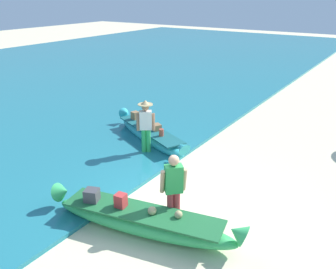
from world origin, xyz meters
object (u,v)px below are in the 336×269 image
(boat_cyan_midground, at_px, (150,134))
(person_tourist_customer, at_px, (174,187))
(boat_green_foreground, at_px, (142,220))
(person_vendor_hatted, at_px, (146,124))

(boat_cyan_midground, xyz_separation_m, person_tourist_customer, (3.10, -3.38, 0.65))
(boat_green_foreground, height_order, person_vendor_hatted, person_vendor_hatted)
(person_vendor_hatted, bearing_deg, boat_green_foreground, -54.53)
(boat_green_foreground, distance_m, person_vendor_hatted, 3.87)
(boat_cyan_midground, distance_m, person_vendor_hatted, 1.20)
(person_tourist_customer, bearing_deg, boat_green_foreground, -127.54)
(boat_green_foreground, xyz_separation_m, boat_cyan_midground, (-2.67, 3.93, 0.00))
(boat_cyan_midground, height_order, person_tourist_customer, person_tourist_customer)
(boat_cyan_midground, distance_m, person_tourist_customer, 4.63)
(boat_green_foreground, distance_m, boat_cyan_midground, 4.75)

